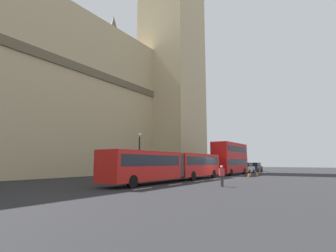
# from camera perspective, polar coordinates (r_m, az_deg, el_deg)

# --- Properties ---
(ground_plane) EXTENTS (160.00, 160.00, 0.00)m
(ground_plane) POSITION_cam_1_polar(r_m,az_deg,el_deg) (31.37, 10.76, -11.49)
(ground_plane) COLOR #262628
(lane_centre_marking) EXTENTS (39.00, 0.16, 0.01)m
(lane_centre_marking) POSITION_cam_1_polar(r_m,az_deg,el_deg) (35.73, 13.78, -10.96)
(lane_centre_marking) COLOR silver
(lane_centre_marking) RESTS_ON ground_plane
(articulated_bus) EXTENTS (18.26, 2.54, 2.90)m
(articulated_bus) POSITION_cam_1_polar(r_m,az_deg,el_deg) (26.51, 1.04, -8.51)
(articulated_bus) COLOR red
(articulated_bus) RESTS_ON ground_plane
(double_decker_bus) EXTENTS (9.57, 2.54, 4.90)m
(double_decker_bus) POSITION_cam_1_polar(r_m,az_deg,el_deg) (41.59, 13.71, -6.79)
(double_decker_bus) COLOR red
(double_decker_bus) RESTS_ON ground_plane
(sedan_lead) EXTENTS (4.40, 1.86, 1.85)m
(sedan_lead) POSITION_cam_1_polar(r_m,az_deg,el_deg) (49.58, 17.13, -8.91)
(sedan_lead) COLOR #B7B7BC
(sedan_lead) RESTS_ON ground_plane
(sedan_trailing) EXTENTS (4.40, 1.86, 1.85)m
(sedan_trailing) POSITION_cam_1_polar(r_m,az_deg,el_deg) (56.11, 18.92, -8.69)
(sedan_trailing) COLOR black
(sedan_trailing) RESTS_ON ground_plane
(traffic_cone_west) EXTENTS (0.36, 0.36, 0.58)m
(traffic_cone_west) POSITION_cam_1_polar(r_m,az_deg,el_deg) (35.90, 17.51, -10.36)
(traffic_cone_west) COLOR black
(traffic_cone_west) RESTS_ON ground_plane
(traffic_cone_middle) EXTENTS (0.36, 0.36, 0.58)m
(traffic_cone_middle) POSITION_cam_1_polar(r_m,az_deg,el_deg) (37.52, 17.81, -10.23)
(traffic_cone_middle) COLOR black
(traffic_cone_middle) RESTS_ON ground_plane
(traffic_cone_east) EXTENTS (0.36, 0.36, 0.58)m
(traffic_cone_east) POSITION_cam_1_polar(r_m,az_deg,el_deg) (39.23, 19.19, -10.06)
(traffic_cone_east) COLOR black
(traffic_cone_east) RESTS_ON ground_plane
(street_lamp) EXTENTS (0.44, 0.44, 5.27)m
(street_lamp) POSITION_cam_1_polar(r_m,az_deg,el_deg) (29.24, -6.42, -5.85)
(street_lamp) COLOR black
(street_lamp) RESTS_ON ground_plane
(pedestrian_near_cones) EXTENTS (0.45, 0.45, 1.69)m
(pedestrian_near_cones) POSITION_cam_1_polar(r_m,az_deg,el_deg) (21.41, 11.91, -10.68)
(pedestrian_near_cones) COLOR #333333
(pedestrian_near_cones) RESTS_ON ground_plane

